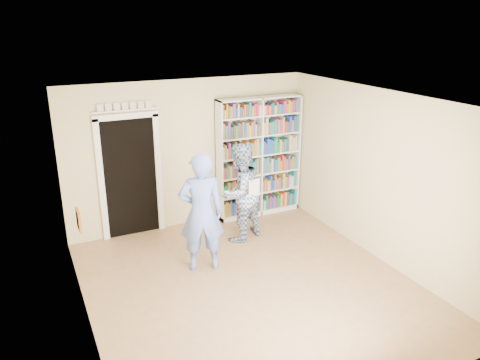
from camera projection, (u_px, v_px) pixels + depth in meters
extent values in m
plane|color=#906645|center=(251.00, 286.00, 6.81)|extent=(5.00, 5.00, 0.00)
plane|color=white|center=(252.00, 101.00, 5.92)|extent=(5.00, 5.00, 0.00)
plane|color=beige|center=(189.00, 154.00, 8.50)|extent=(4.50, 0.00, 4.50)
plane|color=beige|center=(80.00, 231.00, 5.45)|extent=(0.00, 5.00, 5.00)
plane|color=beige|center=(380.00, 177.00, 7.29)|extent=(0.00, 5.00, 5.00)
cube|color=white|center=(259.00, 157.00, 8.98)|extent=(1.68, 0.32, 2.31)
cube|color=white|center=(259.00, 157.00, 8.98)|extent=(0.03, 0.32, 2.31)
cube|color=black|center=(130.00, 178.00, 8.13)|extent=(0.90, 0.03, 2.10)
cube|color=white|center=(101.00, 183.00, 7.92)|extent=(0.10, 0.06, 2.20)
cube|color=white|center=(159.00, 175.00, 8.32)|extent=(0.10, 0.06, 2.20)
cube|color=white|center=(126.00, 116.00, 7.76)|extent=(1.10, 0.06, 0.10)
cube|color=white|center=(125.00, 110.00, 7.72)|extent=(1.10, 0.08, 0.02)
cube|color=brown|center=(79.00, 220.00, 5.61)|extent=(0.03, 0.25, 0.25)
imported|color=#6280DB|center=(201.00, 213.00, 7.00)|extent=(0.78, 0.62, 1.87)
imported|color=#305393|center=(240.00, 193.00, 8.01)|extent=(1.01, 0.91, 1.72)
cube|color=white|center=(254.00, 188.00, 7.81)|extent=(0.21, 0.03, 0.30)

